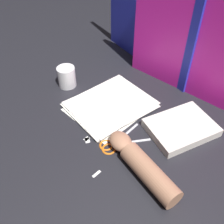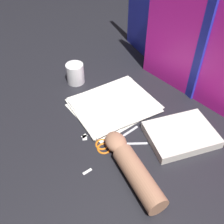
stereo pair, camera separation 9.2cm
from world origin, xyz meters
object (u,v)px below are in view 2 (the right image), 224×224
(scissors, at_px, (112,143))
(mug, at_px, (75,73))
(hand_forearm, at_px, (133,168))
(book_closed, at_px, (181,135))
(paper_stack, at_px, (114,105))

(scissors, xyz_separation_m, mug, (-0.38, 0.05, 0.04))
(hand_forearm, bearing_deg, mug, 172.93)
(mug, bearing_deg, book_closed, 18.68)
(book_closed, distance_m, hand_forearm, 0.23)
(book_closed, height_order, mug, mug)
(scissors, bearing_deg, book_closed, 64.72)
(scissors, bearing_deg, hand_forearm, -5.00)
(paper_stack, distance_m, mug, 0.23)
(paper_stack, bearing_deg, mug, -166.37)
(scissors, relative_size, mug, 2.09)
(book_closed, distance_m, mug, 0.51)
(hand_forearm, distance_m, mug, 0.52)
(book_closed, height_order, hand_forearm, hand_forearm)
(hand_forearm, xyz_separation_m, mug, (-0.52, 0.06, 0.01))
(paper_stack, xyz_separation_m, mug, (-0.22, -0.05, 0.04))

